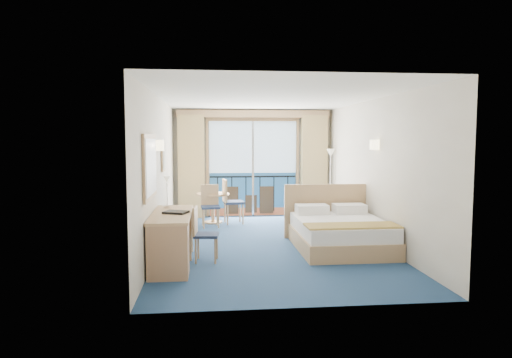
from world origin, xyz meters
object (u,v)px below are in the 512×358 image
(nightstand, at_px, (346,219))
(table_chair_a, at_px, (230,199))
(bed, at_px, (339,232))
(table_chair_b, at_px, (210,203))
(desk_chair, at_px, (202,231))
(desk, at_px, (169,243))
(armchair, at_px, (320,213))
(round_table, at_px, (213,200))
(floor_lamp, at_px, (331,166))

(nightstand, bearing_deg, table_chair_a, 153.84)
(bed, bearing_deg, table_chair_b, 134.85)
(nightstand, relative_size, desk_chair, 0.63)
(desk, bearing_deg, desk_chair, 54.57)
(desk_chair, bearing_deg, table_chair_b, 3.22)
(armchair, xyz_separation_m, table_chair_a, (-1.97, 0.63, 0.27))
(bed, relative_size, desk, 1.16)
(bed, height_order, table_chair_b, bed)
(armchair, xyz_separation_m, desk, (-3.03, -3.24, 0.14))
(round_table, bearing_deg, desk_chair, -93.51)
(nightstand, bearing_deg, desk, -142.14)
(table_chair_b, bearing_deg, floor_lamp, 11.04)
(bed, xyz_separation_m, desk_chair, (-2.44, -0.62, 0.20))
(bed, distance_m, table_chair_a, 3.20)
(bed, relative_size, round_table, 2.61)
(desk, bearing_deg, bed, 23.57)
(floor_lamp, relative_size, round_table, 2.22)
(table_chair_a, bearing_deg, table_chair_b, 115.15)
(armchair, height_order, round_table, round_table)
(nightstand, xyz_separation_m, table_chair_a, (-2.40, 1.18, 0.30))
(desk_chair, height_order, round_table, desk_chair)
(nightstand, distance_m, table_chair_a, 2.70)
(round_table, height_order, table_chair_b, table_chair_b)
(armchair, bearing_deg, desk, 6.15)
(table_chair_b, bearing_deg, desk_chair, -97.52)
(desk, bearing_deg, table_chair_b, 80.50)
(nightstand, xyz_separation_m, armchair, (-0.43, 0.55, 0.03))
(armchair, distance_m, table_chair_a, 2.09)
(floor_lamp, xyz_separation_m, table_chair_a, (-2.52, -0.55, -0.72))
(desk, height_order, round_table, desk)
(table_chair_b, bearing_deg, nightstand, -21.97)
(bed, bearing_deg, desk, -156.43)
(armchair, distance_m, desk, 4.44)
(table_chair_a, bearing_deg, nightstand, -123.77)
(desk, bearing_deg, floor_lamp, 51.03)
(bed, distance_m, desk_chair, 2.53)
(armchair, relative_size, table_chair_b, 0.73)
(table_chair_b, bearing_deg, table_chair_a, 28.02)
(round_table, distance_m, table_chair_b, 0.45)
(table_chair_a, bearing_deg, desk_chair, 161.88)
(bed, height_order, table_chair_a, bed)
(bed, relative_size, floor_lamp, 1.18)
(table_chair_b, bearing_deg, round_table, 76.96)
(desk, relative_size, table_chair_b, 1.86)
(round_table, bearing_deg, desk, -99.37)
(desk, distance_m, table_chair_a, 4.01)
(round_table, xyz_separation_m, table_chair_b, (-0.06, -0.44, 0.00))
(desk_chair, bearing_deg, desk, 150.57)
(nightstand, bearing_deg, floor_lamp, 86.27)
(bed, bearing_deg, nightstand, 68.51)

